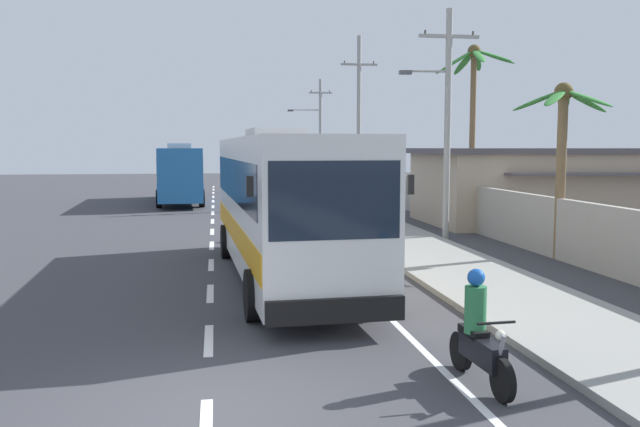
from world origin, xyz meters
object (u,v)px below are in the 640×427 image
at_px(palm_second, 563,134).
at_px(pedestrian_near_kerb, 375,201).
at_px(utility_pole_far, 359,119).
at_px(coach_bus_foreground, 283,200).
at_px(utility_pole_mid, 446,117).
at_px(motorcycle_beside_bus, 479,338).
at_px(roadside_building, 569,185).
at_px(palm_nearest, 473,90).
at_px(utility_pole_distant, 319,132).
at_px(coach_bus_far_lane, 180,172).

bearing_deg(palm_second, pedestrian_near_kerb, 110.39).
bearing_deg(utility_pole_far, coach_bus_foreground, -107.38).
bearing_deg(coach_bus_foreground, utility_pole_mid, 44.09).
bearing_deg(palm_second, motorcycle_beside_bus, -123.81).
bearing_deg(palm_second, roadside_building, 59.46).
height_order(pedestrian_near_kerb, utility_pole_mid, utility_pole_mid).
height_order(coach_bus_foreground, utility_pole_mid, utility_pole_mid).
xyz_separation_m(pedestrian_near_kerb, palm_nearest, (4.00, -1.11, 4.82)).
bearing_deg(utility_pole_distant, palm_second, -86.05).
relative_size(motorcycle_beside_bus, roadside_building, 0.14).
distance_m(coach_bus_far_lane, utility_pole_distant, 14.96).
bearing_deg(pedestrian_near_kerb, coach_bus_foreground, 55.63).
xyz_separation_m(utility_pole_far, palm_nearest, (2.67, -10.69, 0.80)).
relative_size(coach_bus_foreground, utility_pole_mid, 1.44).
xyz_separation_m(coach_bus_far_lane, utility_pole_far, (10.43, -3.89, 3.17)).
relative_size(coach_bus_foreground, coach_bus_far_lane, 1.08).
bearing_deg(palm_second, utility_pole_distant, 93.95).
bearing_deg(coach_bus_far_lane, palm_second, -61.20).
relative_size(motorcycle_beside_bus, utility_pole_mid, 0.23).
bearing_deg(utility_pole_mid, utility_pole_distant, 90.56).
xyz_separation_m(motorcycle_beside_bus, roadside_building, (12.28, 19.46, 1.03)).
height_order(pedestrian_near_kerb, palm_second, palm_second).
distance_m(utility_pole_distant, palm_second, 33.55).
bearing_deg(pedestrian_near_kerb, utility_pole_far, -107.47).
relative_size(coach_bus_far_lane, pedestrian_near_kerb, 6.48).
bearing_deg(motorcycle_beside_bus, utility_pole_mid, 72.44).
bearing_deg(utility_pole_distant, palm_nearest, -83.70).
bearing_deg(roadside_building, motorcycle_beside_bus, -122.26).
height_order(coach_bus_far_lane, utility_pole_mid, utility_pole_mid).
distance_m(motorcycle_beside_bus, roadside_building, 23.03).
bearing_deg(motorcycle_beside_bus, utility_pole_distant, 84.21).
relative_size(pedestrian_near_kerb, roadside_building, 0.12).
bearing_deg(utility_pole_mid, roadside_building, 31.42).
height_order(palm_second, roadside_building, palm_second).
bearing_deg(motorcycle_beside_bus, roadside_building, 57.74).
bearing_deg(palm_second, palm_nearest, 86.92).
bearing_deg(palm_second, coach_bus_far_lane, 118.80).
bearing_deg(coach_bus_foreground, utility_pole_far, 72.62).
bearing_deg(coach_bus_foreground, palm_second, 11.13).
height_order(utility_pole_mid, utility_pole_distant, utility_pole_distant).
relative_size(motorcycle_beside_bus, palm_second, 0.36).
height_order(coach_bus_foreground, roadside_building, coach_bus_foreground).
bearing_deg(coach_bus_far_lane, utility_pole_mid, -59.79).
bearing_deg(pedestrian_near_kerb, utility_pole_distant, -102.54).
distance_m(utility_pole_mid, roadside_building, 9.33).
height_order(coach_bus_far_lane, palm_nearest, palm_nearest).
xyz_separation_m(utility_pole_mid, palm_nearest, (2.49, 3.65, 1.34)).
xyz_separation_m(coach_bus_far_lane, utility_pole_distant, (10.34, 10.45, 2.75)).
distance_m(coach_bus_foreground, palm_nearest, 14.22).
relative_size(palm_nearest, palm_second, 1.44).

